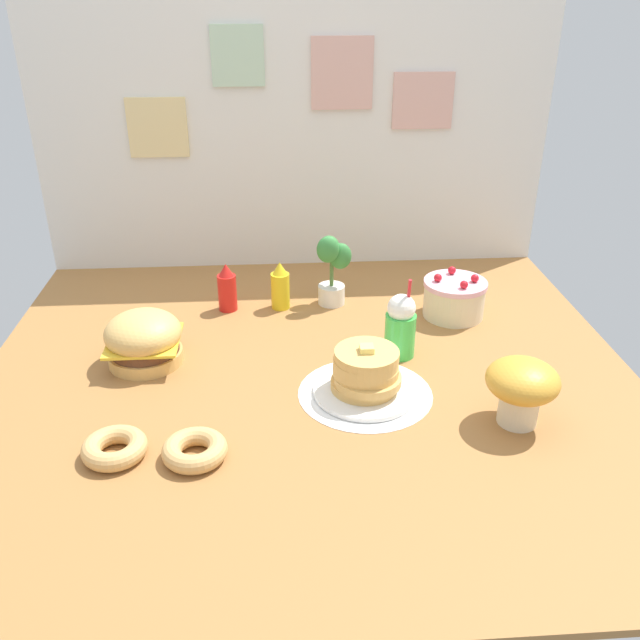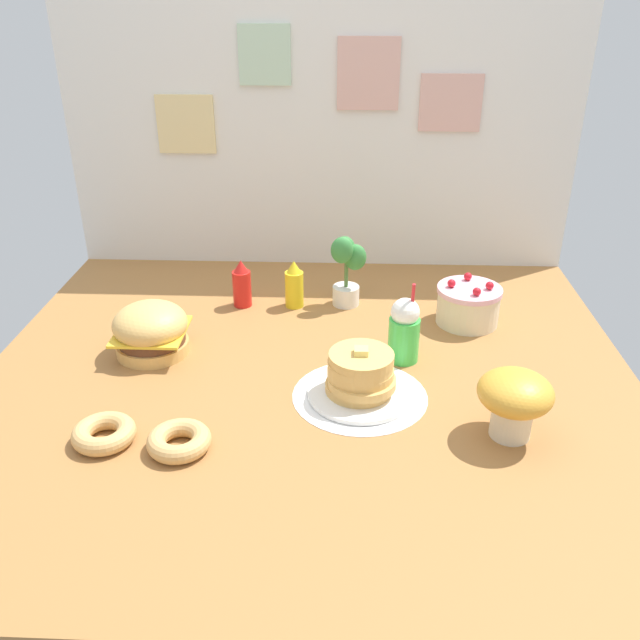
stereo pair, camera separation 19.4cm
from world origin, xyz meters
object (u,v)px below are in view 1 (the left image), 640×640
object	(u,v)px
cream_soda_cup	(400,326)
donut_pink_glaze	(114,447)
mushroom_stool	(522,386)
donut_chocolate	(195,450)
potted_plant	(332,267)
pancake_stack	(366,375)
layer_cake	(454,298)
burger	(144,339)
ketchup_bottle	(227,289)
mustard_bottle	(280,287)

from	to	relation	value
cream_soda_cup	donut_pink_glaze	xyz separation A→B (cm)	(-77.93, -44.37, -7.55)
mushroom_stool	donut_chocolate	bearing A→B (deg)	-173.62
donut_pink_glaze	potted_plant	distance (cm)	103.17
pancake_stack	layer_cake	xyz separation A→B (cm)	(36.62, 46.84, 0.40)
layer_cake	pancake_stack	bearing A→B (deg)	-128.02
mushroom_stool	burger	bearing A→B (deg)	159.44
ketchup_bottle	mustard_bottle	xyz separation A→B (cm)	(18.49, 0.20, 0.00)
donut_pink_glaze	mushroom_stool	world-z (taller)	mushroom_stool
pancake_stack	burger	bearing A→B (deg)	160.96
layer_cake	mustard_bottle	world-z (taller)	mustard_bottle
pancake_stack	layer_cake	bearing A→B (deg)	51.98
potted_plant	pancake_stack	bearing A→B (deg)	-85.83
mustard_bottle	potted_plant	xyz separation A→B (cm)	(18.37, 2.34, 6.06)
pancake_stack	mushroom_stool	distance (cm)	41.71
ketchup_bottle	cream_soda_cup	distance (cm)	65.35
pancake_stack	mustard_bottle	world-z (taller)	mustard_bottle
burger	donut_pink_glaze	xyz separation A→B (cm)	(-0.36, -45.51, -5.26)
donut_pink_glaze	donut_chocolate	distance (cm)	19.72
donut_pink_glaze	burger	bearing A→B (deg)	89.54
cream_soda_cup	potted_plant	world-z (taller)	potted_plant
pancake_stack	cream_soda_cup	size ratio (longest dim) A/B	1.13
pancake_stack	cream_soda_cup	world-z (taller)	cream_soda_cup
layer_cake	donut_chocolate	distance (cm)	109.19
ketchup_bottle	mushroom_stool	bearing A→B (deg)	-42.73
mushroom_stool	pancake_stack	bearing A→B (deg)	156.95
mustard_bottle	mushroom_stool	xyz separation A→B (cm)	(60.82, -73.47, 3.21)
layer_cake	ketchup_bottle	distance (cm)	78.51
ketchup_bottle	mustard_bottle	world-z (taller)	same
cream_soda_cup	donut_chocolate	bearing A→B (deg)	-141.40
layer_cake	mustard_bottle	bearing A→B (deg)	170.04
potted_plant	mustard_bottle	bearing A→B (deg)	-172.73
cream_soda_cup	donut_chocolate	world-z (taller)	cream_soda_cup
pancake_stack	mustard_bottle	size ratio (longest dim) A/B	1.70
burger	mushroom_stool	bearing A→B (deg)	-20.56
donut_chocolate	mushroom_stool	bearing A→B (deg)	6.38
layer_cake	donut_chocolate	bearing A→B (deg)	-138.47
pancake_stack	donut_pink_glaze	distance (cm)	68.83
cream_soda_cup	potted_plant	size ratio (longest dim) A/B	0.98
ketchup_bottle	burger	bearing A→B (deg)	-123.50
cream_soda_cup	mushroom_stool	world-z (taller)	cream_soda_cup
pancake_stack	layer_cake	distance (cm)	59.46
donut_pink_glaze	mushroom_stool	xyz separation A→B (cm)	(102.76, 7.10, 8.62)
mustard_bottle	donut_pink_glaze	world-z (taller)	mustard_bottle
mustard_bottle	cream_soda_cup	xyz separation A→B (cm)	(36.00, -36.20, 2.14)
pancake_stack	potted_plant	bearing A→B (deg)	94.17
burger	potted_plant	world-z (taller)	potted_plant
donut_chocolate	ketchup_bottle	bearing A→B (deg)	87.33
cream_soda_cup	mushroom_stool	xyz separation A→B (cm)	(24.83, -37.27, 1.07)
mushroom_stool	ketchup_bottle	bearing A→B (deg)	137.27
pancake_stack	mushroom_stool	world-z (taller)	mushroom_stool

